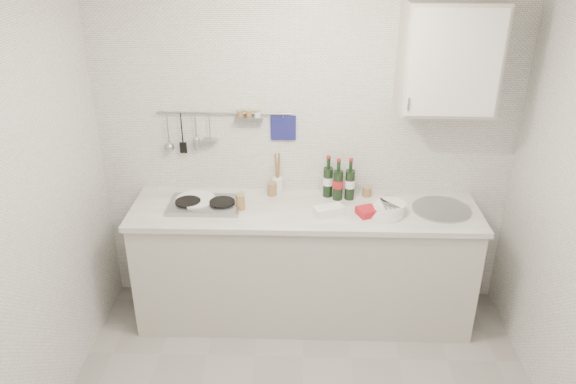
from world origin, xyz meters
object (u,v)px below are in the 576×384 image
object	(u,v)px
plate_stack_sink	(388,209)
utensil_crock	(278,183)
plate_stack_hob	(195,201)
wall_cabinet	(449,58)
wine_bottles	(339,178)

from	to	relation	value
plate_stack_sink	utensil_crock	bearing A→B (deg)	157.14
plate_stack_hob	plate_stack_sink	bearing A→B (deg)	-4.90
wall_cabinet	plate_stack_hob	world-z (taller)	wall_cabinet
plate_stack_hob	plate_stack_sink	size ratio (longest dim) A/B	1.17
wall_cabinet	plate_stack_hob	bearing A→B (deg)	-177.32
wall_cabinet	wine_bottles	size ratio (longest dim) A/B	2.26
plate_stack_hob	wine_bottles	bearing A→B (deg)	7.23
wall_cabinet	wine_bottles	xyz separation A→B (m)	(-0.66, 0.05, -0.87)
plate_stack_hob	utensil_crock	xyz separation A→B (m)	(0.58, 0.21, 0.05)
wall_cabinet	plate_stack_hob	size ratio (longest dim) A/B	2.36
utensil_crock	plate_stack_sink	bearing A→B (deg)	-22.86
wine_bottles	wall_cabinet	bearing A→B (deg)	-4.40
plate_stack_sink	wine_bottles	size ratio (longest dim) A/B	0.81
plate_stack_hob	utensil_crock	distance (m)	0.62
plate_stack_sink	plate_stack_hob	bearing A→B (deg)	175.10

